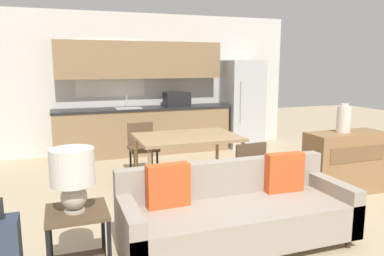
# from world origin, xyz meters

# --- Properties ---
(wall_back) EXTENTS (6.40, 0.07, 2.70)m
(wall_back) POSITION_xyz_m (-0.01, 4.63, 1.35)
(wall_back) COLOR silver
(wall_back) RESTS_ON ground_plane
(kitchen_counter) EXTENTS (3.37, 0.65, 2.15)m
(kitchen_counter) POSITION_xyz_m (0.01, 4.33, 0.84)
(kitchen_counter) COLOR #8E704C
(kitchen_counter) RESTS_ON ground_plane
(refrigerator) EXTENTS (0.73, 0.73, 1.80)m
(refrigerator) POSITION_xyz_m (2.10, 4.23, 0.90)
(refrigerator) COLOR #B7BABC
(refrigerator) RESTS_ON ground_plane
(dining_table) EXTENTS (1.36, 0.95, 0.77)m
(dining_table) POSITION_xyz_m (0.08, 1.91, 0.71)
(dining_table) COLOR tan
(dining_table) RESTS_ON ground_plane
(couch) EXTENTS (2.20, 0.80, 0.83)m
(couch) POSITION_xyz_m (-0.00, 0.27, 0.33)
(couch) COLOR #3D2D1E
(couch) RESTS_ON ground_plane
(side_table) EXTENTS (0.47, 0.47, 0.60)m
(side_table) POSITION_xyz_m (-1.44, 0.15, 0.40)
(side_table) COLOR brown
(side_table) RESTS_ON ground_plane
(table_lamp) EXTENTS (0.34, 0.34, 0.50)m
(table_lamp) POSITION_xyz_m (-1.46, 0.13, 0.91)
(table_lamp) COLOR #B2A893
(table_lamp) RESTS_ON side_table
(credenza) EXTENTS (1.08, 0.44, 0.83)m
(credenza) POSITION_xyz_m (2.06, 1.14, 0.42)
(credenza) COLOR olive
(credenza) RESTS_ON ground_plane
(vase) EXTENTS (0.18, 0.18, 0.38)m
(vase) POSITION_xyz_m (2.02, 1.17, 1.01)
(vase) COLOR beige
(vase) RESTS_ON credenza
(dining_chair_far_left) EXTENTS (0.42, 0.42, 0.83)m
(dining_chair_far_left) POSITION_xyz_m (-0.36, 2.76, 0.49)
(dining_chair_far_left) COLOR brown
(dining_chair_far_left) RESTS_ON ground_plane
(dining_chair_near_right) EXTENTS (0.45, 0.45, 0.83)m
(dining_chair_near_right) POSITION_xyz_m (0.52, 1.09, 0.49)
(dining_chair_near_right) COLOR brown
(dining_chair_near_right) RESTS_ON ground_plane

